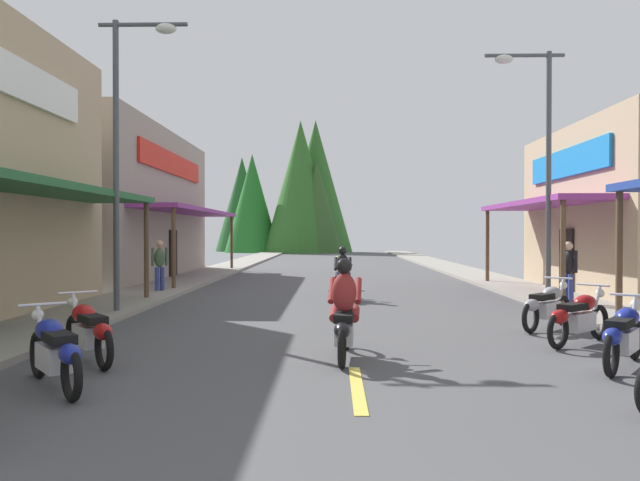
# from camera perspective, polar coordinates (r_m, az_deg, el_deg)

# --- Properties ---
(ground) EXTENTS (10.08, 79.15, 0.10)m
(ground) POSITION_cam_1_polar(r_m,az_deg,el_deg) (25.00, 1.90, -3.93)
(ground) COLOR #4C4C4F
(sidewalk_left) EXTENTS (2.21, 79.15, 0.12)m
(sidewalk_left) POSITION_cam_1_polar(r_m,az_deg,el_deg) (25.66, -11.98, -3.58)
(sidewalk_left) COLOR gray
(sidewalk_left) RESTS_ON ground
(sidewalk_right) EXTENTS (2.21, 79.15, 0.12)m
(sidewalk_right) POSITION_cam_1_polar(r_m,az_deg,el_deg) (25.81, 15.70, -3.56)
(sidewalk_right) COLOR gray
(sidewalk_right) RESTS_ON ground
(centerline_dashes) EXTENTS (0.16, 51.54, 0.01)m
(centerline_dashes) POSITION_cam_1_polar(r_m,az_deg,el_deg) (26.34, 1.87, -3.57)
(centerline_dashes) COLOR #E0C64C
(centerline_dashes) RESTS_ON ground
(storefront_left_far) EXTENTS (9.46, 13.70, 6.34)m
(storefront_left_far) POSITION_cam_1_polar(r_m,az_deg,el_deg) (28.79, -20.74, 3.04)
(storefront_left_far) COLOR gray
(storefront_left_far) RESTS_ON ground
(streetlamp_left) EXTENTS (2.11, 0.30, 6.98)m
(streetlamp_left) POSITION_cam_1_polar(r_m,az_deg,el_deg) (15.61, -17.15, 9.91)
(streetlamp_left) COLOR #474C51
(streetlamp_left) RESTS_ON ground
(streetlamp_right) EXTENTS (2.11, 0.30, 6.79)m
(streetlamp_right) POSITION_cam_1_polar(r_m,az_deg,el_deg) (17.74, 19.29, 8.44)
(streetlamp_right) COLOR #474C51
(streetlamp_right) RESTS_ON ground
(motorcycle_parked_right_1) EXTENTS (1.36, 1.78, 1.04)m
(motorcycle_parked_right_1) POSITION_cam_1_polar(r_m,az_deg,el_deg) (10.08, 26.04, -7.76)
(motorcycle_parked_right_1) COLOR black
(motorcycle_parked_right_1) RESTS_ON ground
(motorcycle_parked_right_2) EXTENTS (1.65, 1.51, 1.04)m
(motorcycle_parked_right_2) POSITION_cam_1_polar(r_m,az_deg,el_deg) (11.88, 22.61, -6.47)
(motorcycle_parked_right_2) COLOR black
(motorcycle_parked_right_2) RESTS_ON ground
(motorcycle_parked_right_3) EXTENTS (1.53, 1.63, 1.04)m
(motorcycle_parked_right_3) POSITION_cam_1_polar(r_m,az_deg,el_deg) (13.49, 20.06, -5.61)
(motorcycle_parked_right_3) COLOR black
(motorcycle_parked_right_3) RESTS_ON ground
(motorcycle_parked_left_1) EXTENTS (1.42, 1.73, 1.04)m
(motorcycle_parked_left_1) POSITION_cam_1_polar(r_m,az_deg,el_deg) (8.55, -23.16, -9.25)
(motorcycle_parked_left_1) COLOR black
(motorcycle_parked_left_1) RESTS_ON ground
(motorcycle_parked_left_2) EXTENTS (1.41, 1.74, 1.04)m
(motorcycle_parked_left_2) POSITION_cam_1_polar(r_m,az_deg,el_deg) (10.12, -20.46, -7.70)
(motorcycle_parked_left_2) COLOR black
(motorcycle_parked_left_2) RESTS_ON ground
(rider_cruising_lead) EXTENTS (0.60, 2.14, 1.57)m
(rider_cruising_lead) POSITION_cam_1_polar(r_m,az_deg,el_deg) (9.73, 2.26, -7.01)
(rider_cruising_lead) COLOR black
(rider_cruising_lead) RESTS_ON ground
(rider_cruising_trailing) EXTENTS (0.60, 2.14, 1.57)m
(rider_cruising_trailing) POSITION_cam_1_polar(r_m,az_deg,el_deg) (18.30, 2.10, -3.40)
(rider_cruising_trailing) COLOR black
(rider_cruising_trailing) RESTS_ON ground
(pedestrian_by_shop) EXTENTS (0.44, 0.44, 1.73)m
(pedestrian_by_shop) POSITION_cam_1_polar(r_m,az_deg,el_deg) (20.51, -14.48, -2.00)
(pedestrian_by_shop) COLOR #333F8C
(pedestrian_by_shop) RESTS_ON ground
(pedestrian_browsing) EXTENTS (0.40, 0.51, 1.73)m
(pedestrian_browsing) POSITION_cam_1_polar(r_m,az_deg,el_deg) (17.76, 21.78, -2.43)
(pedestrian_browsing) COLOR #333F8C
(pedestrian_browsing) RESTS_ON ground
(treeline_backdrop) EXTENTS (14.77, 11.33, 13.82)m
(treeline_backdrop) POSITION_cam_1_polar(r_m,az_deg,el_deg) (64.41, -2.51, 4.38)
(treeline_backdrop) COLOR #2B5E23
(treeline_backdrop) RESTS_ON ground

